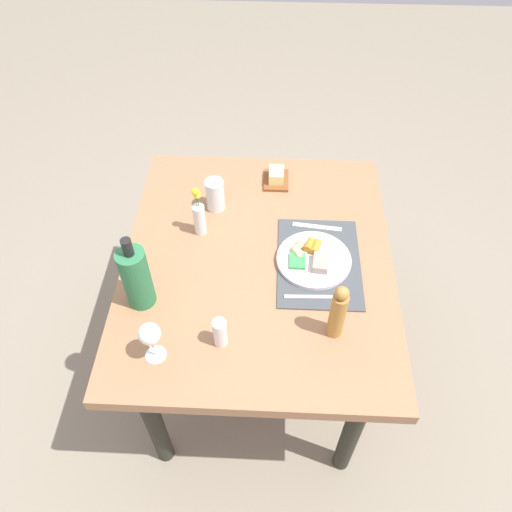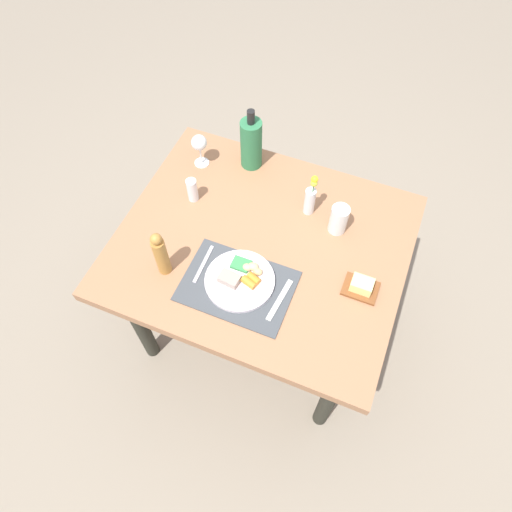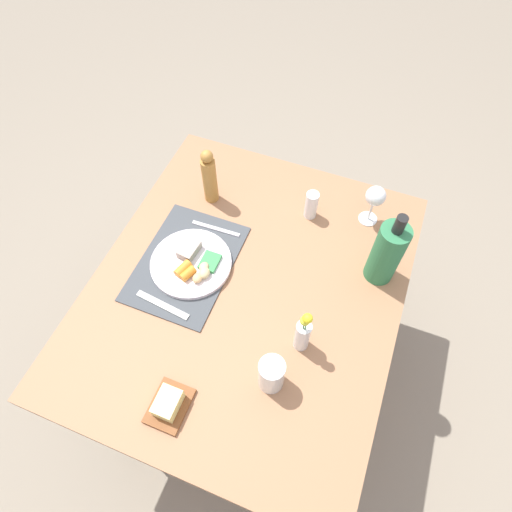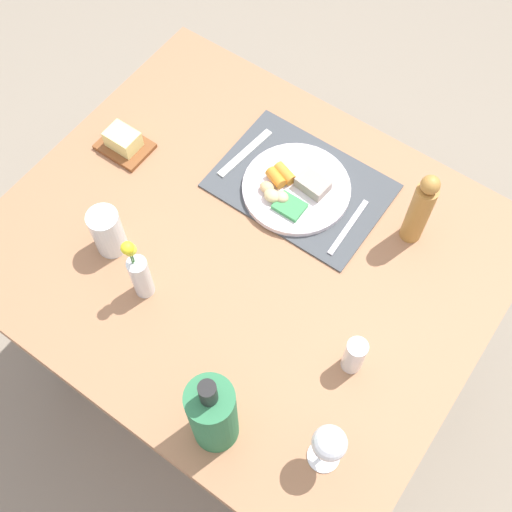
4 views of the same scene
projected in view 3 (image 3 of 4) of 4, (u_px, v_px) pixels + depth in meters
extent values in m
plane|color=gray|center=(249.00, 364.00, 2.02)|extent=(8.00, 8.00, 0.00)
cube|color=#9E6E4B|center=(247.00, 290.00, 1.41)|extent=(1.14, 0.96, 0.05)
cylinder|color=#2C2C23|center=(212.00, 224.00, 2.02)|extent=(0.07, 0.07, 0.70)
cylinder|color=#2C2C23|center=(109.00, 410.00, 1.57)|extent=(0.07, 0.07, 0.70)
cylinder|color=#2C2C23|center=(365.00, 272.00, 1.88)|extent=(0.07, 0.07, 0.70)
cylinder|color=#2C2C23|center=(300.00, 493.00, 1.43)|extent=(0.07, 0.07, 0.70)
cube|color=#42474B|center=(186.00, 263.00, 1.43)|extent=(0.41, 0.29, 0.01)
cylinder|color=silver|center=(191.00, 263.00, 1.42)|extent=(0.26, 0.26, 0.02)
cube|color=gray|center=(189.00, 249.00, 1.42)|extent=(0.08, 0.06, 0.03)
cylinder|color=orange|center=(183.00, 269.00, 1.38)|extent=(0.06, 0.05, 0.03)
cylinder|color=orange|center=(188.00, 274.00, 1.37)|extent=(0.06, 0.05, 0.03)
ellipsoid|color=#D0B785|center=(204.00, 267.00, 1.39)|extent=(0.04, 0.03, 0.02)
ellipsoid|color=#D2BE82|center=(204.00, 273.00, 1.38)|extent=(0.04, 0.03, 0.03)
ellipsoid|color=#DAAF73|center=(197.00, 278.00, 1.37)|extent=(0.04, 0.03, 0.02)
cube|color=#39924D|center=(210.00, 262.00, 1.41)|extent=(0.07, 0.06, 0.01)
cube|color=silver|center=(216.00, 229.00, 1.50)|extent=(0.02, 0.17, 0.00)
cube|color=silver|center=(163.00, 305.00, 1.35)|extent=(0.04, 0.19, 0.00)
cylinder|color=white|center=(368.00, 219.00, 1.53)|extent=(0.07, 0.07, 0.00)
cylinder|color=white|center=(371.00, 210.00, 1.49)|extent=(0.01, 0.01, 0.09)
sphere|color=white|center=(376.00, 196.00, 1.43)|extent=(0.07, 0.07, 0.07)
cylinder|color=silver|center=(271.00, 374.00, 1.17)|extent=(0.07, 0.07, 0.13)
cylinder|color=#A8E2D1|center=(271.00, 377.00, 1.19)|extent=(0.07, 0.07, 0.07)
cylinder|color=#2D7547|center=(386.00, 254.00, 1.32)|extent=(0.09, 0.09, 0.23)
cylinder|color=black|center=(400.00, 225.00, 1.19)|extent=(0.03, 0.03, 0.06)
cylinder|color=silver|center=(302.00, 336.00, 1.23)|extent=(0.04, 0.04, 0.13)
cylinder|color=#3F7233|center=(302.00, 334.00, 1.21)|extent=(0.00, 0.00, 0.18)
sphere|color=#D2DF3C|center=(305.00, 321.00, 1.13)|extent=(0.03, 0.03, 0.03)
cylinder|color=#3F7233|center=(304.00, 333.00, 1.20)|extent=(0.00, 0.00, 0.20)
sphere|color=yellow|center=(308.00, 318.00, 1.12)|extent=(0.03, 0.03, 0.03)
cylinder|color=#B47F39|center=(210.00, 180.00, 1.51)|extent=(0.05, 0.05, 0.19)
sphere|color=#B47F39|center=(207.00, 156.00, 1.41)|extent=(0.04, 0.04, 0.04)
cylinder|color=white|center=(311.00, 205.00, 1.50)|extent=(0.04, 0.04, 0.11)
cube|color=brown|center=(170.00, 406.00, 1.19)|extent=(0.13, 0.10, 0.01)
cube|color=#F1E88A|center=(168.00, 403.00, 1.16)|extent=(0.08, 0.06, 0.05)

